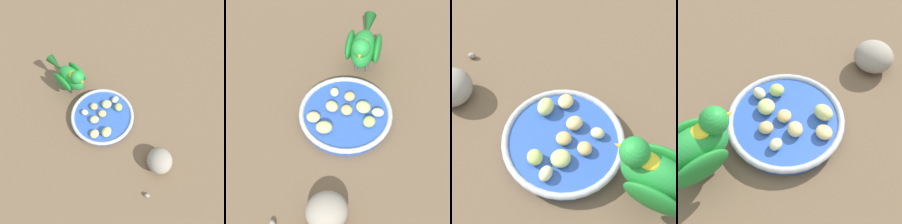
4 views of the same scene
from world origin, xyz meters
TOP-DOWN VIEW (x-y plane):
  - ground_plane at (0.00, 0.00)m, footprint 4.00×4.00m
  - feeding_bowl at (-0.03, 0.02)m, footprint 0.23×0.23m
  - apple_piece_0 at (0.01, 0.04)m, footprint 0.05×0.04m
  - apple_piece_1 at (-0.06, -0.04)m, footprint 0.05×0.04m
  - apple_piece_2 at (-0.02, 0.02)m, footprint 0.04×0.04m
  - apple_piece_3 at (-0.03, 0.07)m, footprint 0.04×0.04m
  - apple_piece_4 at (-0.06, 0.02)m, footprint 0.04×0.04m
  - apple_piece_5 at (-0.09, -0.02)m, footprint 0.04×0.04m
  - apple_piece_6 at (0.04, 0.01)m, footprint 0.04×0.04m
  - apple_piece_7 at (0.05, 0.04)m, footprint 0.03×0.03m
  - apple_piece_8 at (-0.07, 0.07)m, footprint 0.03×0.03m
  - parrot at (-0.04, 0.20)m, footprint 0.10×0.21m
  - rock_large at (0.01, -0.23)m, footprint 0.12×0.11m
  - pebble_0 at (-0.08, -0.28)m, footprint 0.02×0.02m

SIDE VIEW (x-z plane):
  - ground_plane at x=0.00m, z-range 0.00..0.00m
  - pebble_0 at x=-0.08m, z-range 0.00..0.01m
  - feeding_bowl at x=-0.03m, z-range 0.00..0.03m
  - apple_piece_8 at x=-0.07m, z-range 0.02..0.04m
  - apple_piece_2 at x=-0.02m, z-range 0.02..0.04m
  - rock_large at x=0.01m, z-range 0.00..0.07m
  - apple_piece_5 at x=-0.09m, z-range 0.02..0.04m
  - apple_piece_3 at x=-0.03m, z-range 0.02..0.04m
  - apple_piece_7 at x=0.05m, z-range 0.02..0.04m
  - apple_piece_0 at x=0.01m, z-range 0.02..0.05m
  - apple_piece_4 at x=-0.06m, z-range 0.02..0.05m
  - apple_piece_6 at x=0.04m, z-range 0.02..0.05m
  - apple_piece_1 at x=-0.06m, z-range 0.02..0.05m
  - parrot at x=-0.04m, z-range 0.01..0.15m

